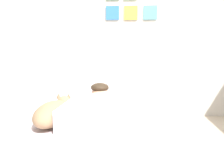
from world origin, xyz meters
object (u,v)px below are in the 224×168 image
Objects in this scene: dog at (54,112)px; cell_phone at (82,107)px; bed at (99,130)px; pillow at (92,94)px; person_lying at (93,106)px; coffee_cup at (129,99)px.

dog is 0.54m from cell_phone.
pillow is at bearing 108.21° from bed.
person_lying is 1.60× the size of dog.
person_lying reaches higher than pillow.
person_lying is (0.17, -0.75, 0.05)m from pillow.
dog is (-0.30, -0.22, -0.00)m from person_lying.
person_lying is at bearing -102.69° from bed.
pillow is 4.16× the size of coffee_cup.
pillow is 0.46m from cell_phone.
pillow is at bearing 162.77° from coffee_cup.
pillow is 3.71× the size of cell_phone.
dog is at bearing -132.55° from bed.
dog is at bearing -100.99° from cell_phone.
cell_phone is at bearing 144.11° from bed.
cell_phone reaches higher than bed.
coffee_cup is at bearing 30.20° from cell_phone.
pillow is 0.57× the size of person_lying.
person_lying is at bearing -56.39° from cell_phone.
coffee_cup is (0.29, 0.46, 0.22)m from bed.
cell_phone is at bearing -92.87° from pillow.
dog is 1.03m from coffee_cup.
dog reaches higher than coffee_cup.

